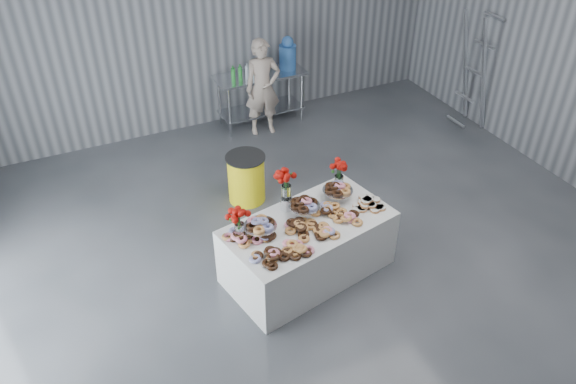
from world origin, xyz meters
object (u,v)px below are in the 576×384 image
trash_barrel (246,178)px  stepladder (474,71)px  water_jug (288,54)px  prep_table (260,89)px  person (263,88)px  display_table (308,248)px

trash_barrel → stepladder: 4.22m
stepladder → water_jug: bearing=148.7°
prep_table → stepladder: stepladder is taller
prep_table → trash_barrel: (-1.06, -1.97, -0.27)m
trash_barrel → person: bearing=59.8°
person → stepladder: bearing=-13.5°
water_jug → person: bearing=-152.7°
water_jug → person: (-0.58, -0.30, -0.35)m
prep_table → trash_barrel: 2.25m
prep_table → stepladder: size_ratio=0.76×
person → trash_barrel: person is taller
water_jug → stepladder: bearing=-31.3°
trash_barrel → prep_table: bearing=61.8°
display_table → prep_table: size_ratio=1.27×
prep_table → trash_barrel: size_ratio=2.15×
display_table → water_jug: water_jug is taller
display_table → prep_table: 3.77m
display_table → prep_table: prep_table is taller
display_table → water_jug: bearing=68.2°
display_table → person: bearing=75.4°
display_table → prep_table: bearing=75.3°
person → stepladder: size_ratio=0.81×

